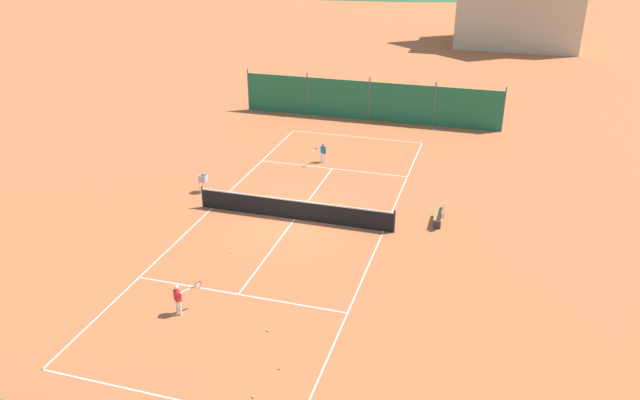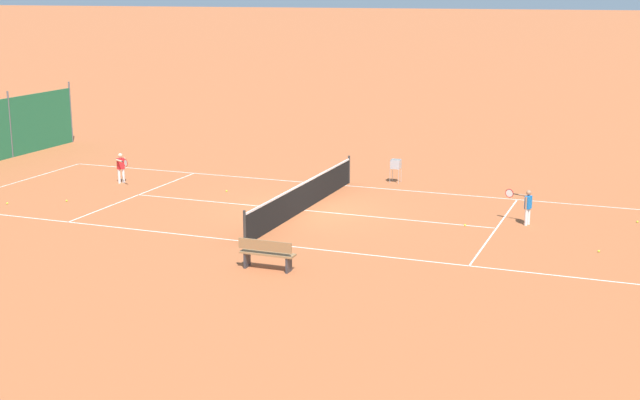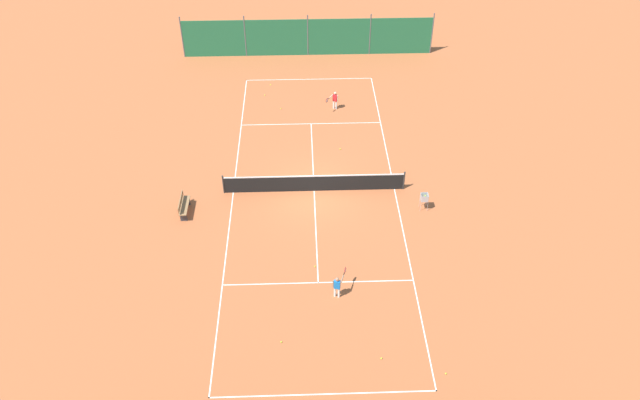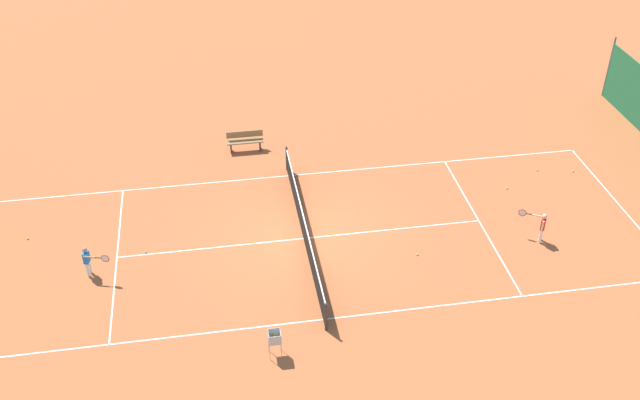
{
  "view_description": "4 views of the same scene",
  "coord_description": "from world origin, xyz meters",
  "px_view_note": "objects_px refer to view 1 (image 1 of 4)",
  "views": [
    {
      "loc": [
        8.3,
        -23.92,
        12.66
      ],
      "look_at": [
        1.18,
        0.08,
        1.08
      ],
      "focal_mm": 35.0,
      "sensor_mm": 36.0,
      "label": 1
    },
    {
      "loc": [
        26.69,
        10.78,
        7.2
      ],
      "look_at": [
        0.91,
        0.92,
        0.63
      ],
      "focal_mm": 50.0,
      "sensor_mm": 36.0,
      "label": 2
    },
    {
      "loc": [
        0.57,
        24.94,
        19.54
      ],
      "look_at": [
        -0.23,
        1.94,
        0.95
      ],
      "focal_mm": 35.0,
      "sensor_mm": 36.0,
      "label": 3
    },
    {
      "loc": [
        -20.53,
        2.85,
        16.02
      ],
      "look_at": [
        0.31,
        -0.63,
        1.36
      ],
      "focal_mm": 42.0,
      "sensor_mm": 36.0,
      "label": 4
    }
  ],
  "objects_px": {
    "courtside_bench": "(440,214)",
    "player_far_service": "(179,297)",
    "tennis_ball_mid_court": "(372,152)",
    "tennis_ball_alley_right": "(280,369)",
    "ball_hopper": "(203,180)",
    "tennis_ball_by_net_left": "(283,133)",
    "tennis_ball_far_corner": "(267,330)",
    "tennis_net": "(294,209)",
    "tennis_ball_near_corner": "(314,140)",
    "tennis_ball_service_box": "(253,397)",
    "tennis_ball_alley_left": "(230,252)",
    "tennis_ball_by_net_right": "(329,175)",
    "player_near_baseline": "(323,151)"
  },
  "relations": [
    {
      "from": "player_near_baseline",
      "to": "tennis_ball_near_corner",
      "type": "bearing_deg",
      "value": 114.43
    },
    {
      "from": "courtside_bench",
      "to": "player_near_baseline",
      "type": "bearing_deg",
      "value": 141.51
    },
    {
      "from": "tennis_ball_by_net_right",
      "to": "courtside_bench",
      "type": "distance_m",
      "value": 7.39
    },
    {
      "from": "player_far_service",
      "to": "ball_hopper",
      "type": "bearing_deg",
      "value": 111.65
    },
    {
      "from": "player_near_baseline",
      "to": "courtside_bench",
      "type": "relative_size",
      "value": 0.74
    },
    {
      "from": "player_near_baseline",
      "to": "tennis_ball_service_box",
      "type": "bearing_deg",
      "value": -79.8
    },
    {
      "from": "tennis_net",
      "to": "tennis_ball_alley_right",
      "type": "height_order",
      "value": "tennis_net"
    },
    {
      "from": "tennis_ball_alley_left",
      "to": "tennis_ball_by_net_right",
      "type": "distance_m",
      "value": 9.26
    },
    {
      "from": "tennis_ball_mid_court",
      "to": "tennis_ball_alley_left",
      "type": "bearing_deg",
      "value": -103.2
    },
    {
      "from": "tennis_ball_near_corner",
      "to": "tennis_ball_service_box",
      "type": "height_order",
      "value": "same"
    },
    {
      "from": "player_far_service",
      "to": "tennis_ball_by_net_left",
      "type": "distance_m",
      "value": 19.51
    },
    {
      "from": "tennis_ball_by_net_right",
      "to": "tennis_ball_alley_left",
      "type": "bearing_deg",
      "value": -100.32
    },
    {
      "from": "player_far_service",
      "to": "tennis_ball_alley_left",
      "type": "relative_size",
      "value": 17.43
    },
    {
      "from": "tennis_net",
      "to": "tennis_ball_service_box",
      "type": "distance_m",
      "value": 11.49
    },
    {
      "from": "tennis_ball_far_corner",
      "to": "courtside_bench",
      "type": "relative_size",
      "value": 0.04
    },
    {
      "from": "tennis_ball_alley_left",
      "to": "tennis_ball_far_corner",
      "type": "xyz_separation_m",
      "value": [
        3.35,
        -4.5,
        0.0
      ]
    },
    {
      "from": "tennis_ball_far_corner",
      "to": "ball_hopper",
      "type": "xyz_separation_m",
      "value": [
        -7.1,
        9.79,
        0.62
      ]
    },
    {
      "from": "tennis_net",
      "to": "tennis_ball_mid_court",
      "type": "bearing_deg",
      "value": 80.81
    },
    {
      "from": "player_near_baseline",
      "to": "tennis_ball_mid_court",
      "type": "bearing_deg",
      "value": 45.5
    },
    {
      "from": "tennis_net",
      "to": "tennis_ball_by_net_left",
      "type": "height_order",
      "value": "tennis_net"
    },
    {
      "from": "tennis_ball_mid_court",
      "to": "tennis_ball_far_corner",
      "type": "bearing_deg",
      "value": -89.16
    },
    {
      "from": "player_far_service",
      "to": "tennis_ball_by_net_left",
      "type": "bearing_deg",
      "value": 99.2
    },
    {
      "from": "tennis_ball_alley_left",
      "to": "tennis_ball_far_corner",
      "type": "bearing_deg",
      "value": -53.29
    },
    {
      "from": "tennis_net",
      "to": "tennis_ball_by_net_left",
      "type": "distance_m",
      "value": 12.11
    },
    {
      "from": "tennis_ball_far_corner",
      "to": "tennis_ball_alley_right",
      "type": "bearing_deg",
      "value": -58.09
    },
    {
      "from": "player_near_baseline",
      "to": "tennis_ball_near_corner",
      "type": "distance_m",
      "value": 3.64
    },
    {
      "from": "tennis_ball_by_net_right",
      "to": "tennis_ball_alley_right",
      "type": "distance_m",
      "value": 15.52
    },
    {
      "from": "courtside_bench",
      "to": "player_far_service",
      "type": "bearing_deg",
      "value": -129.25
    },
    {
      "from": "tennis_ball_mid_court",
      "to": "tennis_ball_alley_right",
      "type": "bearing_deg",
      "value": -86.16
    },
    {
      "from": "tennis_ball_near_corner",
      "to": "tennis_ball_far_corner",
      "type": "bearing_deg",
      "value": -77.67
    },
    {
      "from": "tennis_ball_service_box",
      "to": "ball_hopper",
      "type": "distance_m",
      "value": 15.03
    },
    {
      "from": "player_far_service",
      "to": "tennis_ball_by_net_left",
      "type": "height_order",
      "value": "player_far_service"
    },
    {
      "from": "tennis_ball_far_corner",
      "to": "tennis_ball_mid_court",
      "type": "bearing_deg",
      "value": 90.84
    },
    {
      "from": "tennis_ball_alley_left",
      "to": "tennis_ball_service_box",
      "type": "distance_m",
      "value": 8.56
    },
    {
      "from": "tennis_net",
      "to": "player_near_baseline",
      "type": "height_order",
      "value": "player_near_baseline"
    },
    {
      "from": "ball_hopper",
      "to": "tennis_ball_by_net_left",
      "type": "bearing_deg",
      "value": 85.7
    },
    {
      "from": "tennis_ball_far_corner",
      "to": "courtside_bench",
      "type": "bearing_deg",
      "value": 64.83
    },
    {
      "from": "tennis_ball_near_corner",
      "to": "tennis_ball_mid_court",
      "type": "distance_m",
      "value": 3.91
    },
    {
      "from": "player_near_baseline",
      "to": "player_far_service",
      "type": "height_order",
      "value": "player_far_service"
    },
    {
      "from": "tennis_ball_near_corner",
      "to": "tennis_ball_alley_right",
      "type": "relative_size",
      "value": 1.0
    },
    {
      "from": "player_far_service",
      "to": "courtside_bench",
      "type": "distance_m",
      "value": 12.34
    },
    {
      "from": "tennis_ball_mid_court",
      "to": "tennis_ball_by_net_right",
      "type": "bearing_deg",
      "value": -109.34
    },
    {
      "from": "tennis_net",
      "to": "tennis_ball_far_corner",
      "type": "xyz_separation_m",
      "value": [
        1.8,
        -8.16,
        -0.47
      ]
    },
    {
      "from": "player_far_service",
      "to": "tennis_ball_alley_right",
      "type": "relative_size",
      "value": 17.43
    },
    {
      "from": "player_far_service",
      "to": "player_near_baseline",
      "type": "bearing_deg",
      "value": 87.44
    },
    {
      "from": "tennis_ball_by_net_right",
      "to": "tennis_ball_near_corner",
      "type": "bearing_deg",
      "value": 115.38
    },
    {
      "from": "tennis_ball_near_corner",
      "to": "tennis_ball_far_corner",
      "type": "distance_m",
      "value": 19.04
    },
    {
      "from": "tennis_ball_far_corner",
      "to": "tennis_ball_by_net_left",
      "type": "bearing_deg",
      "value": 108.23
    },
    {
      "from": "player_near_baseline",
      "to": "ball_hopper",
      "type": "xyz_separation_m",
      "value": [
        -4.52,
        -5.55,
        0.0
      ]
    },
    {
      "from": "tennis_ball_alley_right",
      "to": "tennis_ball_by_net_left",
      "type": "xyz_separation_m",
      "value": [
        -7.42,
        21.04,
        0.0
      ]
    }
  ]
}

